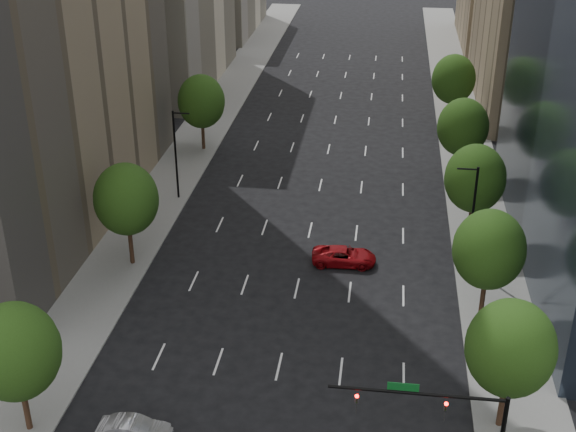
% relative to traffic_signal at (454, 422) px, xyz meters
% --- Properties ---
extents(sidewalk_left, '(6.00, 200.00, 0.15)m').
position_rel_traffic_signal_xyz_m(sidewalk_left, '(-26.03, 30.00, -5.10)').
color(sidewalk_left, slate).
rests_on(sidewalk_left, ground).
extents(sidewalk_right, '(6.00, 200.00, 0.15)m').
position_rel_traffic_signal_xyz_m(sidewalk_right, '(4.97, 30.00, -5.10)').
color(sidewalk_right, slate).
rests_on(sidewalk_right, ground).
extents(tree_right_1, '(5.20, 5.20, 8.75)m').
position_rel_traffic_signal_xyz_m(tree_right_1, '(3.47, 6.00, 0.58)').
color(tree_right_1, '#382316').
rests_on(tree_right_1, ground).
extents(tree_right_2, '(5.20, 5.20, 8.61)m').
position_rel_traffic_signal_xyz_m(tree_right_2, '(3.47, 18.00, 0.43)').
color(tree_right_2, '#382316').
rests_on(tree_right_2, ground).
extents(tree_right_3, '(5.20, 5.20, 8.89)m').
position_rel_traffic_signal_xyz_m(tree_right_3, '(3.47, 30.00, 0.72)').
color(tree_right_3, '#382316').
rests_on(tree_right_3, ground).
extents(tree_right_4, '(5.20, 5.20, 8.46)m').
position_rel_traffic_signal_xyz_m(tree_right_4, '(3.47, 44.00, 0.29)').
color(tree_right_4, '#382316').
rests_on(tree_right_4, ground).
extents(tree_right_5, '(5.20, 5.20, 8.75)m').
position_rel_traffic_signal_xyz_m(tree_right_5, '(3.47, 60.00, 0.58)').
color(tree_right_5, '#382316').
rests_on(tree_right_5, ground).
extents(tree_left_0, '(5.20, 5.20, 8.75)m').
position_rel_traffic_signal_xyz_m(tree_left_0, '(-24.53, 2.00, 0.58)').
color(tree_left_0, '#382316').
rests_on(tree_left_0, ground).
extents(tree_left_1, '(5.20, 5.20, 8.97)m').
position_rel_traffic_signal_xyz_m(tree_left_1, '(-24.53, 22.00, 0.79)').
color(tree_left_1, '#382316').
rests_on(tree_left_1, ground).
extents(tree_left_2, '(5.20, 5.20, 8.68)m').
position_rel_traffic_signal_xyz_m(tree_left_2, '(-24.53, 48.00, 0.50)').
color(tree_left_2, '#382316').
rests_on(tree_left_2, ground).
extents(streetlight_rn, '(1.70, 0.20, 9.00)m').
position_rel_traffic_signal_xyz_m(streetlight_rn, '(2.91, 25.00, -0.33)').
color(streetlight_rn, black).
rests_on(streetlight_rn, ground).
extents(streetlight_ln, '(1.70, 0.20, 9.00)m').
position_rel_traffic_signal_xyz_m(streetlight_ln, '(-23.96, 35.00, -0.33)').
color(streetlight_ln, black).
rests_on(streetlight_ln, ground).
extents(traffic_signal, '(9.12, 0.40, 7.38)m').
position_rel_traffic_signal_xyz_m(traffic_signal, '(0.00, 0.00, 0.00)').
color(traffic_signal, black).
rests_on(traffic_signal, ground).
extents(car_silver, '(4.35, 1.60, 1.42)m').
position_rel_traffic_signal_xyz_m(car_silver, '(-17.99, 1.99, -4.46)').
color(car_silver, '#A3A3A9').
rests_on(car_silver, ground).
extents(car_red_far, '(5.39, 2.61, 1.48)m').
position_rel_traffic_signal_xyz_m(car_red_far, '(-7.11, 24.34, -4.43)').
color(car_red_far, maroon).
rests_on(car_red_far, ground).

